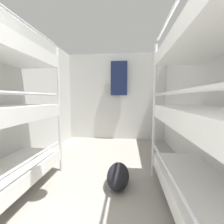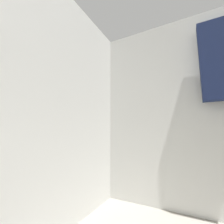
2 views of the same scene
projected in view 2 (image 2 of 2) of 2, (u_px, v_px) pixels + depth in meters
The scene contains 2 objects.
wall_back at pixel (216, 107), 1.69m from camera, with size 2.81×0.06×2.39m.
hanging_coat at pixel (223, 58), 1.60m from camera, with size 0.44×0.12×0.90m.
Camera 2 is at (-0.27, 2.39, 0.89)m, focal length 24.00 mm.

